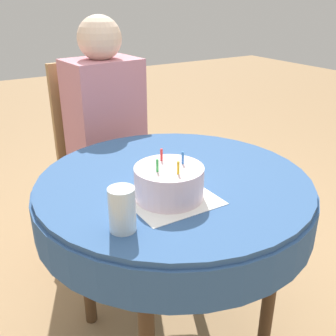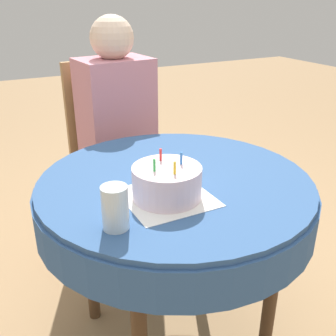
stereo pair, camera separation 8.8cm
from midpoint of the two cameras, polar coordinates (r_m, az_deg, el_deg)
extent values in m
plane|color=#A37F56|center=(1.82, 2.34, -23.07)|extent=(12.00, 12.00, 0.00)
cylinder|color=#335689|center=(1.38, 2.85, -1.88)|extent=(0.96, 0.96, 0.02)
cylinder|color=#335689|center=(1.42, 2.79, -4.68)|extent=(0.98, 0.98, 0.13)
cylinder|color=#4C331E|center=(1.55, 16.52, -16.12)|extent=(0.05, 0.05, 0.72)
cylinder|color=#4C331E|center=(1.69, -9.95, -11.56)|extent=(0.05, 0.05, 0.72)
cylinder|color=#4C331E|center=(1.88, 5.57, -7.35)|extent=(0.05, 0.05, 0.72)
cube|color=#A37A4C|center=(2.15, -5.93, -0.15)|extent=(0.48, 0.48, 0.04)
cube|color=#A37A4C|center=(2.23, -8.68, 8.45)|extent=(0.39, 0.07, 0.54)
cylinder|color=#A37A4C|center=(2.04, -7.99, -9.35)|extent=(0.04, 0.04, 0.44)
cylinder|color=#A37A4C|center=(2.20, 1.11, -6.46)|extent=(0.04, 0.04, 0.44)
cylinder|color=#A37A4C|center=(2.35, -12.01, -4.89)|extent=(0.04, 0.04, 0.44)
cylinder|color=#A37A4C|center=(2.49, -3.80, -2.67)|extent=(0.04, 0.04, 0.44)
cylinder|color=beige|center=(2.08, -5.55, -7.96)|extent=(0.09, 0.09, 0.48)
cylinder|color=beige|center=(2.15, -1.41, -6.67)|extent=(0.09, 0.09, 0.48)
cube|color=#C67F8E|center=(2.04, -6.30, 7.62)|extent=(0.37, 0.29, 0.57)
sphere|color=beige|center=(1.97, -6.82, 18.27)|extent=(0.21, 0.21, 0.21)
cube|color=white|center=(1.25, 1.86, -4.28)|extent=(0.27, 0.27, 0.00)
cylinder|color=silver|center=(1.22, 1.90, -2.12)|extent=(0.22, 0.22, 0.10)
cylinder|color=blue|center=(1.22, 4.01, 1.40)|extent=(0.01, 0.01, 0.04)
cylinder|color=red|center=(1.24, 0.95, 1.93)|extent=(0.01, 0.01, 0.04)
cylinder|color=green|center=(1.17, 0.17, 0.39)|extent=(0.01, 0.01, 0.04)
cylinder|color=gold|center=(1.15, 3.18, -0.03)|extent=(0.01, 0.01, 0.04)
cylinder|color=silver|center=(1.07, -5.35, -5.80)|extent=(0.07, 0.07, 0.13)
camera|label=1|loc=(0.04, -88.06, 0.87)|focal=42.00mm
camera|label=2|loc=(0.04, 91.94, -0.87)|focal=42.00mm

